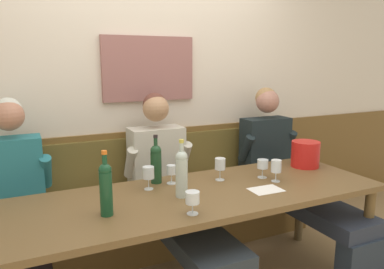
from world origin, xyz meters
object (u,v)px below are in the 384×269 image
wine_glass_center_rear (276,167)px  person_center_left_seat (173,190)px  person_center_right_seat (290,173)px  ice_bucket (305,154)px  wine_glass_by_bottle (220,165)px  person_right_seat (17,215)px  wine_glass_mid_left (192,199)px  wine_bottle_amber_mid (182,172)px  wine_glass_mid_right (263,165)px  wine_bottle_green_tall (156,162)px  dining_table (197,204)px  wine_bottle_clear_water (106,187)px  wine_glass_center_front (148,173)px  wine_glass_left_end (171,171)px  wall_bench (159,217)px

wine_glass_center_rear → person_center_left_seat: bearing=147.7°
person_center_right_seat → ice_bucket: 0.27m
wine_glass_by_bottle → ice_bucket: bearing=0.8°
person_right_seat → wine_glass_mid_left: (0.88, -0.64, 0.18)m
wine_bottle_amber_mid → wine_glass_by_bottle: size_ratio=2.28×
wine_glass_mid_left → wine_glass_mid_right: bearing=26.7°
wine_bottle_green_tall → wine_glass_by_bottle: wine_bottle_green_tall is taller
dining_table → wine_glass_center_rear: 0.62m
person_center_right_seat → ice_bucket: bearing=-90.4°
person_center_left_seat → wine_bottle_amber_mid: size_ratio=3.65×
wine_bottle_clear_water → dining_table: bearing=9.7°
wine_glass_mid_right → wine_glass_center_front: bearing=172.0°
person_right_seat → wine_glass_mid_right: size_ratio=9.90×
wine_glass_left_end → wine_bottle_clear_water: bearing=-146.6°
person_right_seat → wine_bottle_amber_mid: person_right_seat is taller
wine_bottle_clear_water → wine_glass_by_bottle: (0.85, 0.26, -0.05)m
ice_bucket → wine_glass_left_end: ice_bucket is taller
wine_glass_by_bottle → wine_bottle_green_tall: bearing=162.0°
wall_bench → wine_bottle_amber_mid: 0.96m
wine_glass_mid_left → ice_bucket: bearing=20.8°
wall_bench → person_center_left_seat: size_ratio=2.12×
wine_bottle_clear_water → wine_glass_center_front: size_ratio=2.37×
wine_bottle_green_tall → wine_glass_mid_left: size_ratio=2.61×
dining_table → wine_glass_mid_right: (0.56, 0.08, 0.17)m
wall_bench → wine_glass_by_bottle: bearing=-64.8°
wine_bottle_amber_mid → wine_glass_mid_right: (0.68, 0.10, -0.06)m
person_right_seat → wine_glass_left_end: (0.97, -0.11, 0.18)m
wine_glass_left_end → wine_glass_center_front: (-0.18, -0.04, 0.02)m
dining_table → wine_glass_mid_left: bearing=-120.2°
wine_glass_mid_right → ice_bucket: bearing=11.0°
ice_bucket → wine_glass_by_bottle: bearing=-179.2°
wine_bottle_amber_mid → wine_bottle_green_tall: bearing=99.2°
person_center_right_seat → wall_bench: bearing=160.4°
wine_glass_mid_right → wine_glass_left_end: bearing=166.0°
wine_bottle_green_tall → wine_glass_by_bottle: 0.45m
ice_bucket → dining_table: bearing=-170.5°
ice_bucket → wine_glass_mid_right: bearing=-169.0°
wine_bottle_clear_water → wine_glass_by_bottle: bearing=17.2°
wine_glass_mid_right → wine_glass_by_bottle: 0.31m
person_center_right_seat → wine_bottle_amber_mid: (-1.15, -0.36, 0.26)m
person_center_left_seat → wine_bottle_green_tall: (-0.15, -0.06, 0.24)m
wine_bottle_clear_water → wine_glass_mid_right: (1.16, 0.18, -0.06)m
wine_glass_center_rear → wine_glass_by_bottle: 0.39m
wine_glass_center_front → wine_glass_center_rear: bearing=-14.8°
wine_bottle_green_tall → wine_glass_left_end: size_ratio=2.59×
dining_table → wine_glass_center_rear: bearing=-2.9°
person_center_left_seat → wine_bottle_amber_mid: (-0.09, -0.37, 0.26)m
wine_bottle_green_tall → wine_bottle_clear_water: bearing=-136.9°
person_center_right_seat → wine_glass_left_end: size_ratio=10.24×
dining_table → wine_glass_mid_right: wine_glass_mid_right is taller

